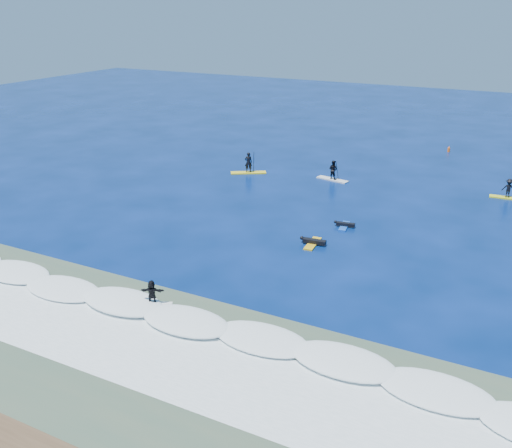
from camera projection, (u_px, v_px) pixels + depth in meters
The scene contains 11 objects.
ground at pixel (262, 247), 36.98m from camera, with size 160.00×160.00×0.00m, color #031741.
shallow_water at pixel (120, 358), 25.41m from camera, with size 90.00×13.00×0.01m, color #3D5341.
breaking_wave at pixel (172, 317), 28.71m from camera, with size 40.00×6.00×0.30m, color white.
whitewater at pixel (134, 347), 26.23m from camera, with size 34.00×5.00×0.02m, color silver.
sup_paddler_left at pixel (248, 166), 52.64m from camera, with size 3.21×2.41×2.29m.
sup_paddler_center at pixel (333, 172), 50.58m from camera, with size 3.05×1.33×2.08m.
sup_paddler_right at pixel (508, 190), 45.86m from camera, with size 2.71×0.88×1.87m.
prone_paddler_near at pixel (313, 242), 37.32m from camera, with size 1.77×2.26×0.46m.
prone_paddler_far at pixel (344, 225), 40.23m from camera, with size 1.51×1.94×0.40m.
wave_surfer at pixel (152, 294), 29.30m from camera, with size 2.04×1.32×1.44m.
marker_buoy at pixel (449, 149), 60.26m from camera, with size 0.27×0.27×0.65m.
Camera 1 is at (15.30, -30.26, 14.84)m, focal length 40.00 mm.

